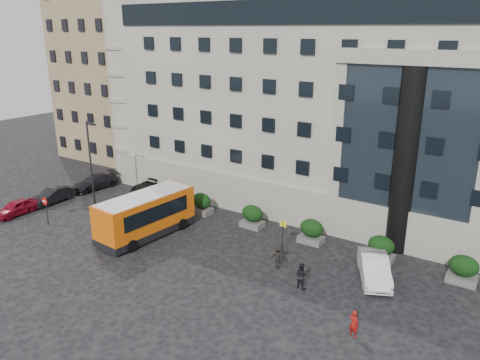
# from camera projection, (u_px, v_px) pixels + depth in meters

# --- Properties ---
(ground) EXTENTS (120.00, 120.00, 0.00)m
(ground) POSITION_uv_depth(u_px,v_px,m) (177.00, 261.00, 32.17)
(ground) COLOR black
(ground) RESTS_ON ground
(civic_building) EXTENTS (44.00, 24.00, 18.00)m
(civic_building) POSITION_uv_depth(u_px,v_px,m) (378.00, 99.00, 43.61)
(civic_building) COLOR gray
(civic_building) RESTS_ON ground
(entrance_column) EXTENTS (1.80, 1.80, 13.00)m
(entrance_column) POSITION_uv_depth(u_px,v_px,m) (406.00, 163.00, 31.96)
(entrance_column) COLOR black
(entrance_column) RESTS_ON ground
(apartment_near) EXTENTS (14.00, 14.00, 20.00)m
(apartment_near) POSITION_uv_depth(u_px,v_px,m) (133.00, 73.00, 57.60)
(apartment_near) COLOR olive
(apartment_near) RESTS_ON ground
(apartment_far) EXTENTS (13.00, 13.00, 22.00)m
(apartment_far) POSITION_uv_depth(u_px,v_px,m) (204.00, 57.00, 73.11)
(apartment_far) COLOR brown
(apartment_far) RESTS_ON ground
(hedge_a) EXTENTS (1.80, 1.26, 1.84)m
(hedge_a) POSITION_uv_depth(u_px,v_px,m) (201.00, 203.00, 40.17)
(hedge_a) COLOR #5B5B58
(hedge_a) RESTS_ON ground
(hedge_b) EXTENTS (1.80, 1.26, 1.84)m
(hedge_b) POSITION_uv_depth(u_px,v_px,m) (252.00, 216.00, 37.41)
(hedge_b) COLOR #5B5B58
(hedge_b) RESTS_ON ground
(hedge_c) EXTENTS (1.80, 1.26, 1.84)m
(hedge_c) POSITION_uv_depth(u_px,v_px,m) (311.00, 231.00, 34.66)
(hedge_c) COLOR #5B5B58
(hedge_c) RESTS_ON ground
(hedge_d) EXTENTS (1.80, 1.26, 1.84)m
(hedge_d) POSITION_uv_depth(u_px,v_px,m) (381.00, 248.00, 31.91)
(hedge_d) COLOR #5B5B58
(hedge_d) RESTS_ON ground
(hedge_e) EXTENTS (1.80, 1.26, 1.84)m
(hedge_e) POSITION_uv_depth(u_px,v_px,m) (463.00, 269.00, 29.16)
(hedge_e) COLOR #5B5B58
(hedge_e) RESTS_ON ground
(street_lamp) EXTENTS (1.16, 0.18, 8.00)m
(street_lamp) POSITION_uv_depth(u_px,v_px,m) (91.00, 163.00, 39.51)
(street_lamp) COLOR #262628
(street_lamp) RESTS_ON ground
(bus_stop_sign) EXTENTS (0.50, 0.08, 2.52)m
(bus_stop_sign) POSITION_uv_depth(u_px,v_px,m) (283.00, 231.00, 32.68)
(bus_stop_sign) COLOR #262628
(bus_stop_sign) RESTS_ON ground
(no_entry_sign) EXTENTS (0.64, 0.16, 2.32)m
(no_entry_sign) POSITION_uv_depth(u_px,v_px,m) (45.00, 205.00, 37.72)
(no_entry_sign) COLOR #262628
(no_entry_sign) RESTS_ON ground
(minibus) EXTENTS (3.45, 8.09, 3.29)m
(minibus) POSITION_uv_depth(u_px,v_px,m) (146.00, 214.00, 35.59)
(minibus) COLOR #DD580A
(minibus) RESTS_ON ground
(red_truck) EXTENTS (2.79, 5.21, 2.69)m
(red_truck) POSITION_uv_depth(u_px,v_px,m) (152.00, 156.00, 53.52)
(red_truck) COLOR maroon
(red_truck) RESTS_ON ground
(parked_car_a) EXTENTS (1.76, 3.91, 1.30)m
(parked_car_a) POSITION_uv_depth(u_px,v_px,m) (16.00, 208.00, 39.97)
(parked_car_a) COLOR maroon
(parked_car_a) RESTS_ON ground
(parked_car_b) EXTENTS (1.58, 4.17, 1.36)m
(parked_car_b) POSITION_uv_depth(u_px,v_px,m) (53.00, 195.00, 42.83)
(parked_car_b) COLOR black
(parked_car_b) RESTS_ON ground
(parked_car_c) EXTENTS (2.39, 4.92, 1.38)m
(parked_car_c) POSITION_uv_depth(u_px,v_px,m) (95.00, 182.00, 46.50)
(parked_car_c) COLOR black
(parked_car_c) RESTS_ON ground
(parked_car_d) EXTENTS (2.49, 4.94, 1.34)m
(parked_car_d) POSITION_uv_depth(u_px,v_px,m) (153.00, 185.00, 45.65)
(parked_car_d) COLOR black
(parked_car_d) RESTS_ON ground
(white_taxi) EXTENTS (3.60, 5.02, 1.57)m
(white_taxi) POSITION_uv_depth(u_px,v_px,m) (374.00, 268.00, 29.60)
(white_taxi) COLOR silver
(white_taxi) RESTS_ON ground
(pedestrian_a) EXTENTS (0.63, 0.50, 1.53)m
(pedestrian_a) POSITION_uv_depth(u_px,v_px,m) (354.00, 324.00, 24.05)
(pedestrian_a) COLOR maroon
(pedestrian_a) RESTS_ON ground
(pedestrian_b) EXTENTS (0.89, 0.74, 1.66)m
(pedestrian_b) POSITION_uv_depth(u_px,v_px,m) (301.00, 275.00, 28.61)
(pedestrian_b) COLOR black
(pedestrian_b) RESTS_ON ground
(pedestrian_c) EXTENTS (1.09, 0.70, 1.60)m
(pedestrian_c) POSITION_uv_depth(u_px,v_px,m) (278.00, 257.00, 31.05)
(pedestrian_c) COLOR black
(pedestrian_c) RESTS_ON ground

